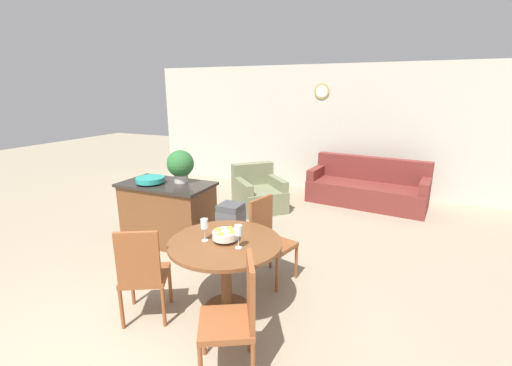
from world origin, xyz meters
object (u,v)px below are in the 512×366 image
(dining_chair_far_side, at_px, (268,236))
(trash_bin, at_px, (231,230))
(kitchen_island, at_px, (168,213))
(potted_plant, at_px, (180,165))
(dining_chair_near_right, at_px, (236,313))
(wine_glass_right, at_px, (238,231))
(armchair, at_px, (258,194))
(dining_chair_near_left, at_px, (143,271))
(couch, at_px, (367,189))
(wine_glass_left, at_px, (204,225))
(fruit_bowl, at_px, (225,234))
(teal_bowl, at_px, (150,180))
(dining_table, at_px, (226,258))

(dining_chair_far_side, height_order, trash_bin, dining_chair_far_side)
(kitchen_island, distance_m, potted_plant, 0.73)
(dining_chair_near_right, xyz_separation_m, trash_bin, (-0.95, 1.74, -0.16))
(dining_chair_near_right, height_order, wine_glass_right, wine_glass_right)
(dining_chair_near_right, bearing_deg, armchair, -7.84)
(dining_chair_near_left, xyz_separation_m, couch, (1.56, 4.54, -0.23))
(kitchen_island, height_order, armchair, kitchen_island)
(wine_glass_right, relative_size, kitchen_island, 0.17)
(dining_chair_far_side, distance_m, wine_glass_left, 0.99)
(dining_chair_near_left, distance_m, fruit_bowl, 0.84)
(fruit_bowl, bearing_deg, teal_bowl, 149.80)
(dining_chair_far_side, height_order, kitchen_island, dining_chair_far_side)
(dining_chair_far_side, height_order, wine_glass_right, wine_glass_right)
(wine_glass_left, bearing_deg, dining_chair_near_left, -140.87)
(wine_glass_left, bearing_deg, trash_bin, 105.71)
(dining_chair_near_right, bearing_deg, wine_glass_left, 18.71)
(trash_bin, bearing_deg, fruit_bowl, -64.82)
(dining_chair_near_left, distance_m, trash_bin, 1.55)
(dining_chair_near_right, height_order, wine_glass_left, wine_glass_left)
(couch, bearing_deg, dining_chair_near_right, -88.77)
(fruit_bowl, bearing_deg, dining_chair_near_left, -145.71)
(dining_table, relative_size, dining_chair_far_side, 1.13)
(dining_chair_near_left, height_order, teal_bowl, teal_bowl)
(kitchen_island, bearing_deg, dining_table, -35.80)
(dining_table, height_order, dining_chair_near_right, dining_chair_near_right)
(dining_table, relative_size, couch, 0.48)
(wine_glass_right, height_order, potted_plant, potted_plant)
(kitchen_island, bearing_deg, wine_glass_left, -40.94)
(dining_chair_far_side, xyz_separation_m, armchair, (-1.08, 2.23, -0.25))
(wine_glass_left, relative_size, armchair, 0.18)
(dining_chair_near_right, xyz_separation_m, wine_glass_left, (-0.63, 0.58, 0.40))
(teal_bowl, xyz_separation_m, couch, (2.66, 3.08, -0.65))
(wine_glass_left, xyz_separation_m, couch, (1.10, 4.16, -0.63))
(fruit_bowl, height_order, wine_glass_left, wine_glass_left)
(kitchen_island, bearing_deg, dining_chair_near_left, -59.87)
(potted_plant, height_order, trash_bin, potted_plant)
(fruit_bowl, distance_m, teal_bowl, 2.02)
(dining_table, distance_m, trash_bin, 1.22)
(fruit_bowl, relative_size, couch, 0.11)
(fruit_bowl, xyz_separation_m, teal_bowl, (-1.75, 1.02, 0.11))
(dining_table, bearing_deg, armchair, 107.27)
(dining_chair_near_left, relative_size, teal_bowl, 2.45)
(dining_table, bearing_deg, dining_chair_near_right, -55.68)
(fruit_bowl, distance_m, couch, 4.23)
(wine_glass_left, relative_size, trash_bin, 0.31)
(trash_bin, bearing_deg, dining_table, -64.86)
(kitchen_island, xyz_separation_m, potted_plant, (0.17, 0.13, 0.70))
(dining_chair_near_left, xyz_separation_m, fruit_bowl, (0.65, 0.44, 0.31))
(dining_table, xyz_separation_m, teal_bowl, (-1.74, 1.02, 0.36))
(dining_chair_far_side, bearing_deg, dining_table, 5.83)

